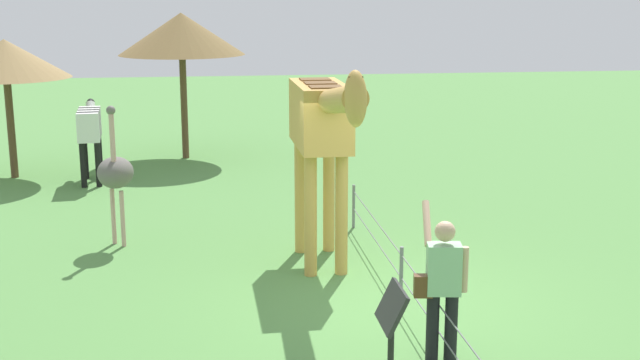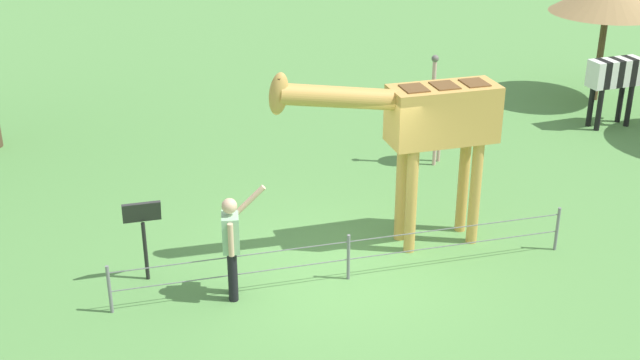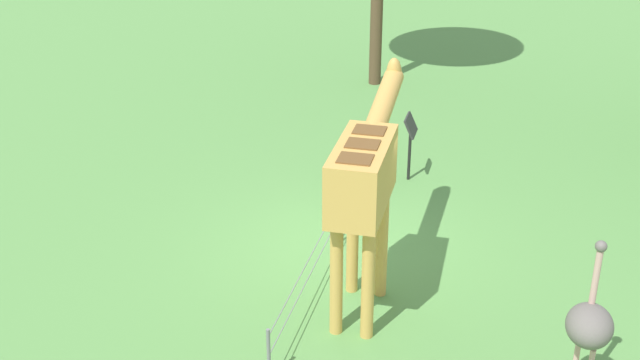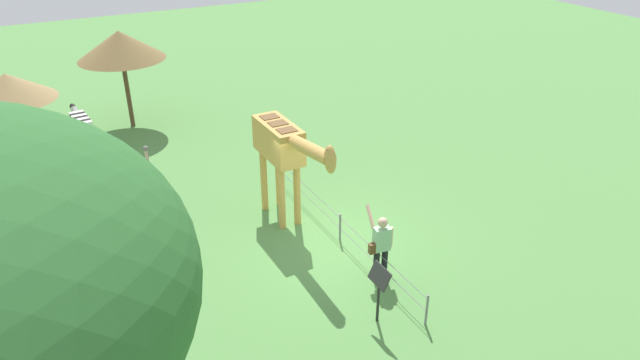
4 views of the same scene
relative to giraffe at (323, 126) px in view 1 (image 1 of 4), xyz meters
name	(u,v)px [view 1 (image 1 of 4)]	position (x,y,z in m)	size (l,w,h in m)	color
ground_plane	(383,303)	(1.46, 0.58, -2.09)	(60.00, 60.00, 0.00)	#568E47
giraffe	(323,126)	(0.00, 0.00, 0.00)	(3.65, 0.73, 3.11)	gold
visitor	(442,282)	(3.21, 0.83, -1.19)	(0.69, 0.59, 1.69)	black
zebra	(90,128)	(-6.21, -4.06, -0.93)	(1.82, 0.54, 1.66)	black
ostrich	(115,173)	(-1.57, -3.06, -0.92)	(0.70, 0.56, 2.25)	#CC9E93
shade_hut_near	(181,34)	(-8.58, -2.16, 0.87)	(2.97, 2.97, 3.46)	brown
shade_hut_far	(5,59)	(-6.90, -5.80, 0.46)	(2.69, 2.69, 2.97)	brown
info_sign	(391,326)	(4.40, 0.01, -1.14)	(0.56, 0.21, 1.32)	black
wire_fence	(401,272)	(1.46, 0.81, -1.69)	(7.05, 0.05, 0.75)	slate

